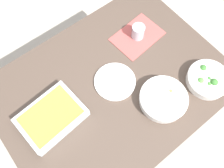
{
  "coord_description": "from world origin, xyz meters",
  "views": [
    {
      "loc": [
        0.32,
        0.4,
        1.89
      ],
      "look_at": [
        0.0,
        0.0,
        0.74
      ],
      "focal_mm": 38.14,
      "sensor_mm": 36.0,
      "label": 1
    }
  ],
  "objects": [
    {
      "name": "baking_dish",
      "position": [
        0.35,
        -0.03,
        0.77
      ],
      "size": [
        0.32,
        0.24,
        0.06
      ],
      "color": "silver",
      "rests_on": "dining_table"
    },
    {
      "name": "placemat",
      "position": [
        -0.3,
        -0.15,
        0.74
      ],
      "size": [
        0.3,
        0.22,
        0.0
      ],
      "primitive_type": "cube",
      "rotation": [
        0.0,
        0.0,
        0.09
      ],
      "color": "#B24C47",
      "rests_on": "dining_table"
    },
    {
      "name": "side_plate",
      "position": [
        -0.02,
        -0.0,
        0.75
      ],
      "size": [
        0.22,
        0.22,
        0.01
      ],
      "primitive_type": "cylinder",
      "color": "white",
      "rests_on": "dining_table"
    },
    {
      "name": "drink_cup",
      "position": [
        -0.3,
        -0.15,
        0.78
      ],
      "size": [
        0.07,
        0.07,
        0.08
      ],
      "color": "#B2BCC6",
      "rests_on": "dining_table"
    },
    {
      "name": "dining_table",
      "position": [
        0.0,
        0.0,
        0.65
      ],
      "size": [
        1.2,
        0.9,
        0.74
      ],
      "color": "#4C3D33",
      "rests_on": "ground_plane"
    },
    {
      "name": "ground_plane",
      "position": [
        0.0,
        0.0,
        0.0
      ],
      "size": [
        6.0,
        6.0,
        0.0
      ],
      "primitive_type": "plane",
      "color": "#B2A899"
    },
    {
      "name": "broccoli_bowl",
      "position": [
        -0.4,
        0.3,
        0.77
      ],
      "size": [
        0.22,
        0.22,
        0.07
      ],
      "color": "white",
      "rests_on": "dining_table"
    },
    {
      "name": "fork_on_table",
      "position": [
        -0.02,
        0.03,
        0.74
      ],
      "size": [
        0.11,
        0.16,
        0.01
      ],
      "color": "silver",
      "rests_on": "dining_table"
    },
    {
      "name": "spoon_by_stew",
      "position": [
        -0.14,
        0.19,
        0.74
      ],
      "size": [
        0.03,
        0.18,
        0.01
      ],
      "color": "silver",
      "rests_on": "dining_table"
    },
    {
      "name": "stew_bowl",
      "position": [
        -0.14,
        0.23,
        0.77
      ],
      "size": [
        0.24,
        0.24,
        0.06
      ],
      "color": "white",
      "rests_on": "dining_table"
    }
  ]
}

